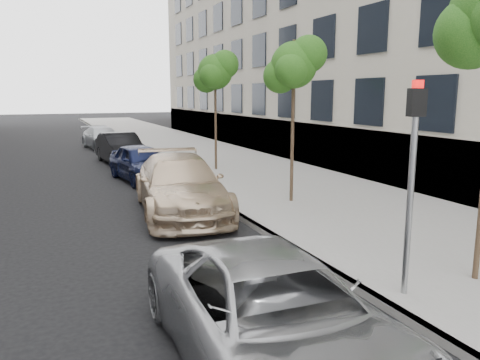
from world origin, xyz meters
TOP-DOWN VIEW (x-y plane):
  - sidewalk at (4.30, 24.00)m, footprint 6.40×72.00m
  - curb at (1.18, 24.00)m, footprint 0.15×72.00m
  - tree_mid at (3.23, 8.00)m, footprint 1.67×1.47m
  - tree_far at (3.23, 14.50)m, footprint 1.76×1.56m
  - signal_pole at (1.63, 1.51)m, footprint 0.28×0.23m
  - minivan at (-1.17, 0.63)m, footprint 2.44×5.01m
  - suv at (-0.10, 8.42)m, footprint 2.88×5.71m
  - sedan_blue at (-0.10, 13.81)m, footprint 2.16×4.28m
  - sedan_black at (-0.10, 18.66)m, footprint 1.96×4.54m
  - sedan_rear at (-0.10, 25.39)m, footprint 2.43×4.73m

SIDE VIEW (x-z plane):
  - sidewalk at x=4.30m, z-range 0.00..0.14m
  - curb at x=1.18m, z-range 0.00..0.14m
  - sedan_rear at x=-0.10m, z-range 0.00..1.31m
  - minivan at x=-1.17m, z-range 0.00..1.37m
  - sedan_blue at x=-0.10m, z-range 0.00..1.40m
  - sedan_black at x=-0.10m, z-range 0.00..1.45m
  - suv at x=-0.10m, z-range 0.00..1.59m
  - signal_pole at x=1.63m, z-range 0.55..3.90m
  - tree_mid at x=3.23m, z-range 1.70..6.48m
  - tree_far at x=3.23m, z-range 1.72..6.62m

